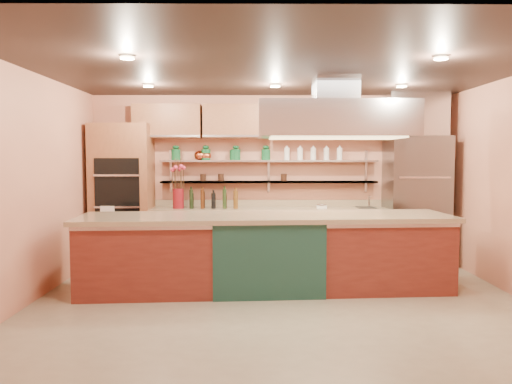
{
  "coord_description": "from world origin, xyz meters",
  "views": [
    {
      "loc": [
        -0.33,
        -5.95,
        1.76
      ],
      "look_at": [
        -0.28,
        1.0,
        1.28
      ],
      "focal_mm": 35.0,
      "sensor_mm": 36.0,
      "label": 1
    }
  ],
  "objects_px": {
    "refrigerator": "(416,201)",
    "island": "(266,252)",
    "copper_kettle": "(200,155)",
    "green_canister": "(234,155)",
    "kitchen_scale": "(321,205)",
    "flower_vase": "(178,198)"
  },
  "relations": [
    {
      "from": "refrigerator",
      "to": "island",
      "type": "distance_m",
      "value": 2.98
    },
    {
      "from": "green_canister",
      "to": "copper_kettle",
      "type": "bearing_deg",
      "value": 180.0
    },
    {
      "from": "kitchen_scale",
      "to": "green_canister",
      "type": "bearing_deg",
      "value": -176.39
    },
    {
      "from": "copper_kettle",
      "to": "green_canister",
      "type": "distance_m",
      "value": 0.57
    },
    {
      "from": "island",
      "to": "copper_kettle",
      "type": "distance_m",
      "value": 2.43
    },
    {
      "from": "island",
      "to": "refrigerator",
      "type": "bearing_deg",
      "value": 28.02
    },
    {
      "from": "island",
      "to": "kitchen_scale",
      "type": "relative_size",
      "value": 29.61
    },
    {
      "from": "island",
      "to": "kitchen_scale",
      "type": "xyz_separation_m",
      "value": [
        0.95,
        1.55,
        0.48
      ]
    },
    {
      "from": "island",
      "to": "flower_vase",
      "type": "height_order",
      "value": "flower_vase"
    },
    {
      "from": "kitchen_scale",
      "to": "copper_kettle",
      "type": "height_order",
      "value": "copper_kettle"
    },
    {
      "from": "flower_vase",
      "to": "kitchen_scale",
      "type": "distance_m",
      "value": 2.34
    },
    {
      "from": "refrigerator",
      "to": "island",
      "type": "bearing_deg",
      "value": -148.33
    },
    {
      "from": "green_canister",
      "to": "flower_vase",
      "type": "bearing_deg",
      "value": -166.28
    },
    {
      "from": "green_canister",
      "to": "island",
      "type": "bearing_deg",
      "value": -74.56
    },
    {
      "from": "copper_kettle",
      "to": "green_canister",
      "type": "relative_size",
      "value": 1.16
    },
    {
      "from": "refrigerator",
      "to": "island",
      "type": "relative_size",
      "value": 0.44
    },
    {
      "from": "island",
      "to": "copper_kettle",
      "type": "height_order",
      "value": "copper_kettle"
    },
    {
      "from": "flower_vase",
      "to": "island",
      "type": "bearing_deg",
      "value": -48.1
    },
    {
      "from": "flower_vase",
      "to": "green_canister",
      "type": "distance_m",
      "value": 1.17
    },
    {
      "from": "flower_vase",
      "to": "kitchen_scale",
      "type": "bearing_deg",
      "value": 0.0
    },
    {
      "from": "kitchen_scale",
      "to": "green_canister",
      "type": "relative_size",
      "value": 0.97
    },
    {
      "from": "kitchen_scale",
      "to": "copper_kettle",
      "type": "bearing_deg",
      "value": -173.95
    }
  ]
}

